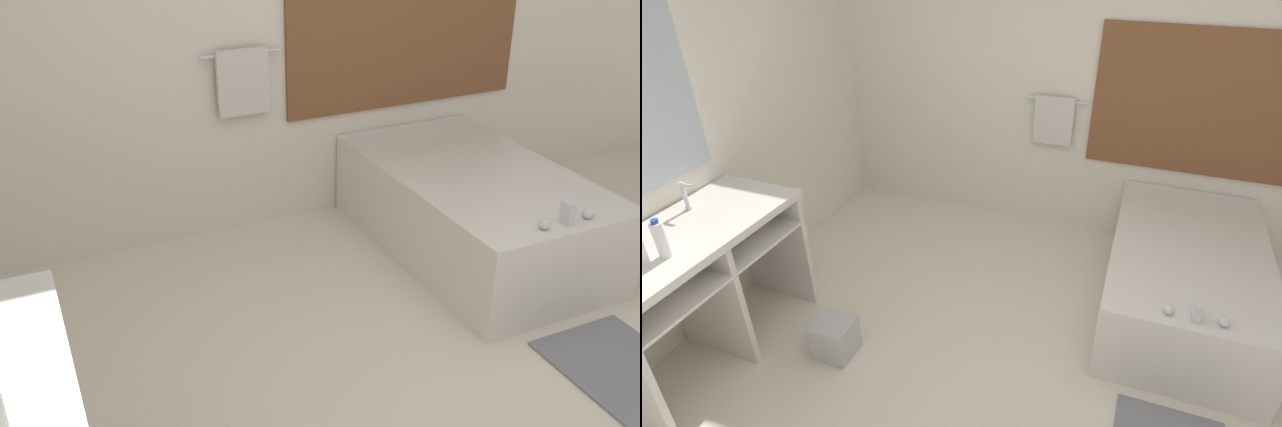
{
  "view_description": "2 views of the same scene",
  "coord_description": "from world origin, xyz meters",
  "views": [
    {
      "loc": [
        -1.61,
        -1.8,
        2.19
      ],
      "look_at": [
        -0.45,
        0.72,
        0.79
      ],
      "focal_mm": 40.0,
      "sensor_mm": 36.0,
      "label": 1
    },
    {
      "loc": [
        0.38,
        -1.79,
        2.4
      ],
      "look_at": [
        -0.58,
        0.74,
        0.81
      ],
      "focal_mm": 28.0,
      "sensor_mm": 36.0,
      "label": 2
    }
  ],
  "objects": [
    {
      "name": "bathtub",
      "position": [
        0.84,
        1.33,
        0.29
      ],
      "size": [
        0.99,
        1.72,
        0.65
      ],
      "color": "silver",
      "rests_on": "ground_plane"
    },
    {
      "name": "wall_back_with_blinds",
      "position": [
        0.03,
        2.23,
        1.34
      ],
      "size": [
        7.4,
        0.13,
        2.7
      ],
      "color": "silver",
      "rests_on": "ground_plane"
    },
    {
      "name": "ground_plane",
      "position": [
        0.0,
        0.0,
        0.0
      ],
      "size": [
        16.0,
        16.0,
        0.0
      ],
      "primitive_type": "plane",
      "color": "beige",
      "rests_on": "ground"
    },
    {
      "name": "bath_mat",
      "position": [
        0.82,
        -0.03,
        0.01
      ],
      "size": [
        0.57,
        0.83,
        0.02
      ],
      "color": "slate",
      "rests_on": "ground_plane"
    }
  ]
}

